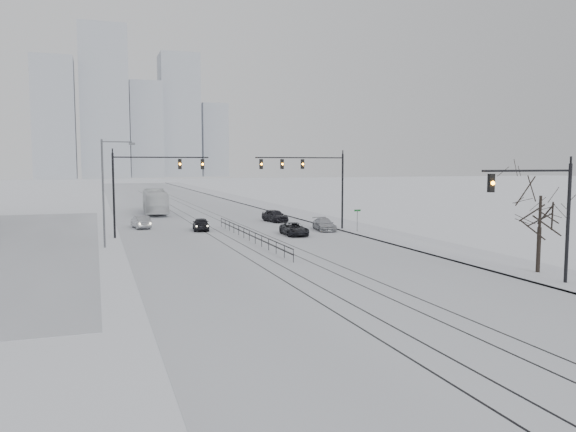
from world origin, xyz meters
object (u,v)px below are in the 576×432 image
at_px(bare_tree, 540,204).
at_px(sedan_nb_far, 275,216).
at_px(traffic_mast_near, 546,207).
at_px(sedan_nb_right, 324,225).
at_px(sedan_sb_outer, 141,222).
at_px(box_truck, 155,202).
at_px(sedan_nb_front, 294,229).
at_px(sedan_sb_inner, 201,224).

height_order(bare_tree, sedan_nb_far, bare_tree).
bearing_deg(traffic_mast_near, sedan_nb_right, 92.59).
bearing_deg(sedan_nb_right, sedan_sb_outer, 162.54).
relative_size(traffic_mast_near, sedan_nb_far, 1.59).
bearing_deg(sedan_nb_far, box_truck, 118.44).
relative_size(sedan_sb_outer, box_truck, 0.34).
xyz_separation_m(sedan_nb_right, sedan_nb_far, (-2.24, 10.03, 0.12)).
relative_size(sedan_sb_outer, sedan_nb_far, 0.95).
xyz_separation_m(traffic_mast_near, sedan_nb_front, (-5.65, 26.26, -3.95)).
xyz_separation_m(sedan_sb_outer, sedan_nb_right, (18.02, -8.33, -0.06)).
xyz_separation_m(sedan_sb_inner, sedan_sb_outer, (-5.80, 4.15, 0.00)).
height_order(sedan_nb_front, sedan_nb_right, sedan_nb_right).
relative_size(sedan_nb_front, sedan_nb_far, 1.00).
relative_size(sedan_nb_far, box_truck, 0.36).
height_order(sedan_sb_inner, sedan_sb_outer, sedan_sb_outer).
height_order(sedan_sb_outer, box_truck, box_truck).
bearing_deg(sedan_nb_far, sedan_sb_outer, 175.87).
bearing_deg(box_truck, sedan_nb_front, 112.57).
bearing_deg(traffic_mast_near, box_truck, 106.39).
height_order(traffic_mast_near, sedan_nb_right, traffic_mast_near).
distance_m(sedan_nb_right, box_truck, 29.64).
bearing_deg(sedan_nb_far, sedan_nb_front, -109.53).
height_order(sedan_nb_far, box_truck, box_truck).
bearing_deg(sedan_nb_front, sedan_sb_inner, 141.19).
bearing_deg(traffic_mast_near, sedan_sb_inner, 112.16).
bearing_deg(sedan_sb_outer, sedan_sb_inner, 136.75).
bearing_deg(sedan_sb_outer, sedan_nb_right, 147.54).
relative_size(traffic_mast_near, sedan_nb_front, 1.58).
height_order(bare_tree, sedan_sb_inner, bare_tree).
height_order(bare_tree, sedan_nb_right, bare_tree).
distance_m(sedan_nb_front, box_truck, 30.35).
height_order(traffic_mast_near, box_truck, traffic_mast_near).
height_order(traffic_mast_near, sedan_sb_outer, traffic_mast_near).
xyz_separation_m(bare_tree, box_truck, (-18.51, 51.73, -2.77)).
xyz_separation_m(traffic_mast_near, sedan_nb_right, (-1.32, 29.07, -3.93)).
xyz_separation_m(sedan_nb_front, sedan_nb_far, (2.09, 12.84, 0.14)).
height_order(sedan_nb_right, box_truck, box_truck).
height_order(sedan_sb_inner, sedan_nb_front, sedan_sb_inner).
xyz_separation_m(bare_tree, sedan_nb_front, (-8.06, 23.26, -3.88)).
distance_m(sedan_sb_outer, box_truck, 17.67).
relative_size(traffic_mast_near, box_truck, 0.57).
xyz_separation_m(sedan_sb_inner, box_truck, (-2.56, 21.48, 1.03)).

